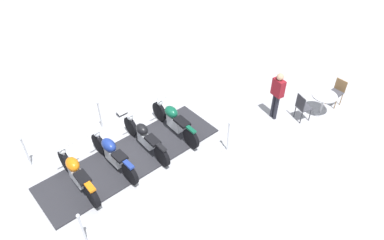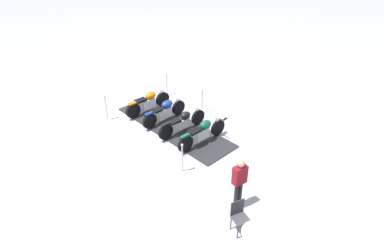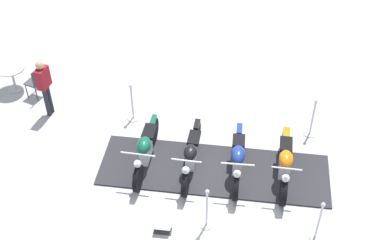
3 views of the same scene
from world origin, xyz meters
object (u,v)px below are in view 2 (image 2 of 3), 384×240
motorcycle_black (183,121)px  cafe_table (257,238)px  motorcycle_copper (149,102)px  stanchion_left_rear (107,112)px  stanchion_left_front (182,163)px  bystander_person (239,180)px  motorcycle_navy (165,111)px  cafe_chair_across_table (239,215)px  stanchion_right_rear (167,88)px  motorcycle_forest (203,131)px  info_placard (222,117)px  stanchion_right_mid (202,104)px

motorcycle_black → cafe_table: size_ratio=2.78×
motorcycle_copper → stanchion_left_rear: size_ratio=1.95×
motorcycle_black → motorcycle_copper: (0.29, -2.15, 0.02)m
stanchion_left_front → bystander_person: bystander_person is taller
stanchion_left_front → stanchion_left_rear: bearing=-82.6°
motorcycle_navy → cafe_table: motorcycle_navy is taller
motorcycle_navy → cafe_chair_across_table: (1.45, 5.90, 0.04)m
motorcycle_copper → bystander_person: bystander_person is taller
stanchion_left_rear → cafe_chair_across_table: stanchion_left_rear is taller
cafe_table → bystander_person: bearing=-116.3°
stanchion_right_rear → cafe_chair_across_table: bearing=70.6°
motorcycle_forest → info_placard: bearing=23.3°
stanchion_left_front → info_placard: stanchion_left_front is taller
stanchion_left_front → stanchion_right_mid: bearing=-136.9°
motorcycle_forest → motorcycle_black: (0.14, -1.07, -0.05)m
motorcycle_black → motorcycle_copper: motorcycle_copper is taller
motorcycle_black → stanchion_right_mid: stanchion_right_mid is taller
stanchion_left_front → cafe_table: size_ratio=1.39×
info_placard → cafe_table: size_ratio=0.50×
motorcycle_copper → info_placard: 3.17m
motorcycle_navy → motorcycle_copper: bearing=89.2°
stanchion_left_front → info_placard: (-3.30, -1.85, -0.28)m
stanchion_left_front → motorcycle_forest: bearing=-149.9°
stanchion_left_rear → cafe_table: stanchion_left_rear is taller
motorcycle_copper → bystander_person: 6.39m
motorcycle_forest → stanchion_left_front: (1.55, 0.90, -0.18)m
stanchion_right_rear → stanchion_left_front: stanchion_left_front is taller
stanchion_left_front → cafe_table: (0.33, 3.67, 0.21)m
motorcycle_copper → stanchion_left_rear: stanchion_left_rear is taller
motorcycle_navy → stanchion_left_front: 3.31m
info_placard → cafe_chair_across_table: size_ratio=0.43×
motorcycle_copper → cafe_table: bearing=-106.8°
cafe_chair_across_table → info_placard: bearing=154.4°
motorcycle_copper → stanchion_right_rear: 1.73m
stanchion_left_rear → stanchion_right_mid: size_ratio=0.99×
bystander_person → cafe_table: bearing=156.0°
motorcycle_forest → stanchion_left_rear: (2.15, -3.69, -0.17)m
cafe_chair_across_table → motorcycle_black: bearing=172.7°
stanchion_right_rear → stanchion_left_rear: bearing=7.4°
stanchion_left_front → info_placard: 3.80m
motorcycle_forest → stanchion_left_rear: stanchion_left_rear is taller
motorcycle_forest → info_placard: (-1.75, -0.96, -0.46)m
motorcycle_black → cafe_chair_across_table: size_ratio=2.37×
stanchion_right_mid → cafe_table: stanchion_right_mid is taller
motorcycle_black → stanchion_right_mid: size_ratio=1.99×
cafe_table → motorcycle_forest: bearing=-112.4°
stanchion_left_front → cafe_chair_across_table: bearing=86.5°
bystander_person → info_placard: bearing=-33.3°
motorcycle_forest → stanchion_right_rear: size_ratio=2.06×
motorcycle_navy → stanchion_left_front: size_ratio=1.93×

